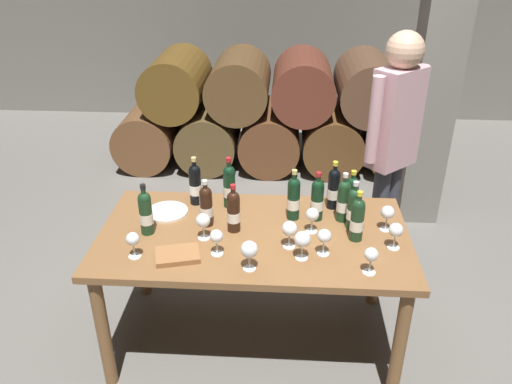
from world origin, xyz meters
The scene contains 31 objects.
ground_plane centered at (0.00, 0.00, 0.00)m, with size 14.00×14.00×0.00m, color #66635E.
cellar_back_wall centered at (0.00, 4.20, 1.40)m, with size 10.00×0.24×2.80m, color slate.
barrel_stack centered at (0.00, 2.60, 0.54)m, with size 3.12×0.90×1.15m.
stone_pillar centered at (1.30, 1.60, 1.30)m, with size 0.32×0.32×2.60m, color slate.
dining_table centered at (0.00, 0.00, 0.67)m, with size 1.70×0.90×0.76m.
wine_bottle_0 centered at (-0.16, 0.30, 0.90)m, with size 0.07×0.07×0.32m.
wine_bottle_1 centered at (-0.37, 0.32, 0.89)m, with size 0.07×0.07×0.30m.
wine_bottle_2 centered at (0.55, 0.25, 0.88)m, with size 0.07×0.07×0.28m.
wine_bottle_3 centered at (0.49, 0.17, 0.89)m, with size 0.07×0.07×0.30m.
wine_bottle_4 centered at (0.35, 0.18, 0.89)m, with size 0.07×0.07×0.30m.
wine_bottle_5 centered at (-0.27, 0.08, 0.88)m, with size 0.07×0.07×0.28m.
wine_bottle_6 centered at (0.45, 0.32, 0.89)m, with size 0.07×0.07×0.30m.
wine_bottle_7 centered at (-0.58, -0.03, 0.89)m, with size 0.07×0.07×0.30m.
wine_bottle_8 centered at (-0.11, 0.03, 0.88)m, with size 0.07×0.07×0.28m.
wine_bottle_9 centered at (0.54, 0.09, 0.88)m, with size 0.07×0.07×0.29m.
wine_bottle_10 centered at (0.21, 0.18, 0.89)m, with size 0.07×0.07×0.31m.
wine_bottle_11 centered at (0.55, -0.02, 0.89)m, with size 0.07×0.07×0.29m.
wine_glass_0 centered at (0.74, -0.10, 0.87)m, with size 0.07×0.07×0.15m.
wine_glass_1 centered at (0.32, 0.03, 0.86)m, with size 0.07×0.07×0.15m.
wine_glass_2 centered at (0.58, -0.32, 0.86)m, with size 0.07×0.07×0.14m.
wine_glass_3 centered at (0.37, -0.18, 0.86)m, with size 0.07×0.07×0.15m.
wine_glass_4 centered at (0.00, -0.33, 0.87)m, with size 0.09×0.09×0.16m.
wine_glass_5 centered at (0.19, -0.12, 0.87)m, with size 0.08×0.08×0.15m.
wine_glass_6 centered at (0.73, 0.08, 0.87)m, with size 0.08×0.08×0.15m.
wine_glass_7 centered at (-0.18, -0.21, 0.86)m, with size 0.07×0.07×0.14m.
wine_glass_8 centered at (-0.59, -0.26, 0.86)m, with size 0.07×0.07×0.14m.
wine_glass_9 centered at (0.26, -0.22, 0.87)m, with size 0.08×0.08×0.16m.
wine_glass_10 centered at (-0.26, -0.07, 0.87)m, with size 0.08×0.08×0.15m.
tasting_notebook centered at (-0.37, -0.25, 0.77)m, with size 0.22×0.16×0.03m, color #936038.
serving_plate centered at (-0.52, 0.19, 0.77)m, with size 0.24×0.24×0.01m, color white.
sommelier_presenting centered at (0.85, 0.75, 1.04)m, with size 0.39×0.35×1.72m.
Camera 1 is at (0.16, -2.37, 2.28)m, focal length 35.91 mm.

